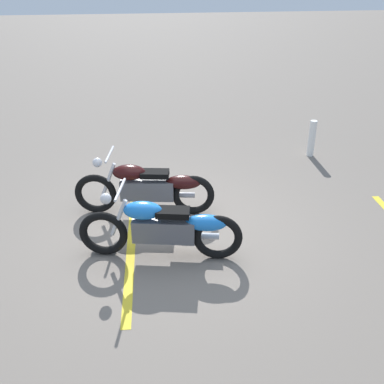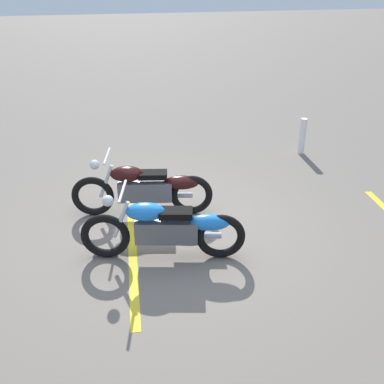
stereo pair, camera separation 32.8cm
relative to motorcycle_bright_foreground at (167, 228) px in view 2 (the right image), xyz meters
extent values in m
plane|color=slate|center=(0.19, 0.62, -0.46)|extent=(60.00, 60.00, 0.00)
torus|color=black|center=(-0.82, 0.15, -0.13)|extent=(0.68, 0.23, 0.67)
torus|color=black|center=(0.71, -0.14, -0.13)|extent=(0.68, 0.23, 0.67)
cube|color=#59595E|center=(-0.01, 0.00, -0.04)|extent=(0.87, 0.37, 0.32)
ellipsoid|color=blue|center=(-0.27, 0.05, 0.26)|extent=(0.56, 0.37, 0.24)
ellipsoid|color=blue|center=(0.55, -0.11, 0.10)|extent=(0.59, 0.34, 0.22)
cube|color=black|center=(0.12, -0.03, 0.24)|extent=(0.48, 0.32, 0.09)
cylinder|color=silver|center=(-0.60, 0.11, 0.13)|extent=(0.27, 0.11, 0.56)
cylinder|color=silver|center=(-0.55, 0.10, 0.56)|extent=(0.15, 0.62, 0.04)
sphere|color=silver|center=(-0.75, 0.14, 0.42)|extent=(0.15, 0.15, 0.15)
cylinder|color=silver|center=(0.41, 0.06, -0.20)|extent=(0.70, 0.22, 0.09)
torus|color=black|center=(-1.00, 1.35, -0.13)|extent=(0.68, 0.21, 0.67)
torus|color=black|center=(0.54, 1.11, -0.13)|extent=(0.68, 0.21, 0.67)
cube|color=#59595E|center=(-0.18, 1.22, -0.04)|extent=(0.86, 0.35, 0.32)
ellipsoid|color=black|center=(-0.45, 1.27, 0.26)|extent=(0.56, 0.36, 0.24)
ellipsoid|color=black|center=(0.38, 1.14, 0.10)|extent=(0.59, 0.32, 0.22)
cube|color=black|center=(-0.05, 1.20, 0.24)|extent=(0.47, 0.30, 0.09)
cylinder|color=silver|center=(-0.78, 1.32, 0.13)|extent=(0.27, 0.10, 0.56)
cylinder|color=silver|center=(-0.73, 1.31, 0.56)|extent=(0.13, 0.62, 0.04)
sphere|color=silver|center=(-0.92, 1.34, 0.42)|extent=(0.15, 0.15, 0.15)
cylinder|color=silver|center=(0.23, 1.30, -0.20)|extent=(0.71, 0.20, 0.09)
cylinder|color=white|center=(3.27, 3.20, -0.08)|extent=(0.14, 0.14, 0.76)
cube|color=yellow|center=(-0.47, 0.25, -0.46)|extent=(0.26, 3.20, 0.01)
camera|label=1|loc=(-0.27, -5.16, 3.22)|focal=42.25mm
camera|label=2|loc=(-0.60, -5.11, 3.22)|focal=42.25mm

